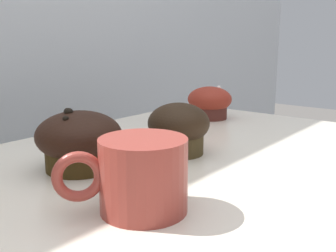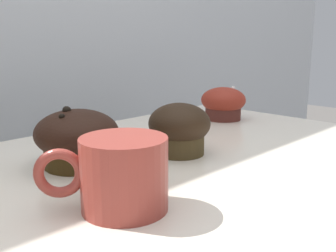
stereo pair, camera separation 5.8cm
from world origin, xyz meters
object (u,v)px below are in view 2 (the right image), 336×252
(muffin_front_right, at_px, (77,138))
(muffin_front_left, at_px, (179,128))
(muffin_back_right, at_px, (223,103))
(coffee_cup, at_px, (122,172))

(muffin_front_right, bearing_deg, muffin_front_left, -22.75)
(muffin_back_right, height_order, muffin_front_right, muffin_front_right)
(muffin_back_right, distance_m, muffin_front_left, 0.28)
(muffin_front_left, relative_size, muffin_front_right, 0.82)
(muffin_back_right, relative_size, coffee_cup, 0.81)
(muffin_front_left, xyz_separation_m, muffin_front_right, (-0.14, 0.06, 0.00))
(muffin_front_left, bearing_deg, muffin_front_right, 157.25)
(muffin_front_right, relative_size, coffee_cup, 0.96)
(muffin_back_right, relative_size, muffin_front_left, 1.02)
(muffin_back_right, height_order, muffin_front_left, muffin_front_left)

